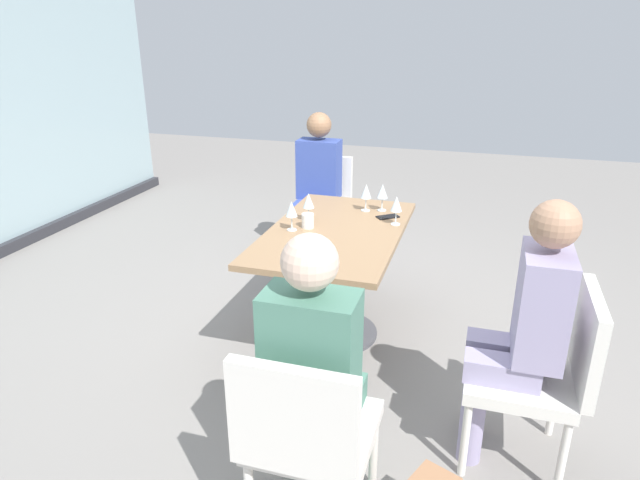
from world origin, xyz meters
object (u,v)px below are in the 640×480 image
wine_glass_0 (292,210)px  person_side_end (315,369)px  wine_glass_3 (396,205)px  chair_front_left (544,368)px  cell_phone_on_table (388,217)px  chair_side_end (307,432)px  chair_far_right (321,203)px  dining_table_main (335,258)px  person_front_left (524,323)px  wine_glass_1 (366,192)px  wine_glass_2 (309,201)px  person_far_right (317,183)px  coffee_cup (308,221)px  wine_glass_4 (382,192)px

wine_glass_0 → person_side_end: bearing=-156.9°
wine_glass_0 → wine_glass_3: bearing=-64.1°
chair_front_left → wine_glass_3: (1.02, 0.84, 0.37)m
chair_front_left → cell_phone_on_table: 1.48m
chair_side_end → wine_glass_3: wine_glass_3 is taller
chair_side_end → chair_far_right: size_ratio=1.00×
dining_table_main → chair_side_end: size_ratio=1.57×
person_front_left → wine_glass_1: size_ratio=6.81×
wine_glass_2 → person_side_end: bearing=-161.1°
chair_side_end → wine_glass_3: size_ratio=4.70×
person_far_right → wine_glass_2: bearing=-165.7°
cell_phone_on_table → dining_table_main: bearing=101.9°
chair_far_right → person_far_right: size_ratio=0.69×
person_side_end → person_far_right: 2.62m
chair_side_end → wine_glass_1: size_ratio=4.70×
chair_far_right → wine_glass_3: wine_glass_3 is taller
dining_table_main → wine_glass_2: 0.39m
person_side_end → coffee_cup: (1.39, 0.48, 0.08)m
wine_glass_0 → wine_glass_4: same height
chair_far_right → wine_glass_4: bearing=-139.1°
chair_side_end → person_side_end: size_ratio=0.69×
person_side_end → person_far_right: size_ratio=1.00×
chair_far_right → wine_glass_4: (-0.76, -0.66, 0.37)m
chair_front_left → coffee_cup: bearing=59.3°
chair_front_left → person_side_end: person_side_end is taller
wine_glass_4 → coffee_cup: 0.60m
chair_front_left → wine_glass_4: 1.64m
chair_side_end → person_front_left: 1.05m
person_far_right → wine_glass_2: person_far_right is taller
person_side_end → chair_front_left: bearing=-56.1°
wine_glass_1 → wine_glass_2: same height
cell_phone_on_table → wine_glass_0: bearing=89.7°
chair_side_end → cell_phone_on_table: 1.85m
person_far_right → wine_glass_1: 0.90m
chair_side_end → chair_far_right: 2.83m
chair_far_right → coffee_cup: size_ratio=9.67×
coffee_cup → chair_side_end: bearing=-162.1°
dining_table_main → chair_side_end: bearing=-168.5°
person_side_end → dining_table_main: bearing=12.4°
wine_glass_2 → wine_glass_4: bearing=-49.3°
person_side_end → wine_glass_0: size_ratio=6.81×
chair_front_left → person_far_right: (1.92, 1.64, 0.20)m
chair_far_right → person_side_end: (-2.62, -0.77, 0.20)m
dining_table_main → wine_glass_1: size_ratio=7.37×
person_front_left → person_side_end: bearing=127.6°
wine_glass_3 → person_front_left: bearing=-144.2°
person_side_end → wine_glass_3: bearing=-1.0°
wine_glass_1 → cell_phone_on_table: 0.23m
chair_far_right → wine_glass_2: 1.20m
dining_table_main → chair_side_end: 1.54m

